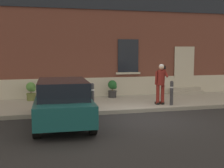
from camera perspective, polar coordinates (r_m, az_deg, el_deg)
ground_plane at (r=10.58m, az=5.85°, el=-6.77°), size 80.00×80.00×0.00m
sidewalk at (r=13.18m, az=1.68°, el=-3.78°), size 24.00×3.60×0.15m
curb_edge at (r=11.43m, az=4.23°, el=-5.38°), size 24.00×0.12×0.15m
building_facade at (r=15.43m, az=-0.82°, el=11.32°), size 24.00×1.52×7.50m
entrance_stoop at (r=16.11m, az=14.37°, el=-1.36°), size 1.83×0.64×0.32m
hatchback_car_teal at (r=9.62m, az=-9.78°, el=-3.37°), size 1.91×4.12×1.50m
bollard_near_person at (r=12.39m, az=11.76°, el=-1.58°), size 0.15×0.15×1.04m
bollard_far_left at (r=11.33m, az=-3.92°, el=-2.20°), size 0.15×0.15×1.04m
person_on_phone at (r=12.39m, az=9.65°, el=0.51°), size 0.51×0.48×1.75m
planter_olive at (r=13.85m, az=-15.77°, el=-1.30°), size 0.44×0.44×0.86m
planter_cream at (r=14.07m, az=-7.83°, el=-1.00°), size 0.44×0.44×0.86m
planter_charcoal at (r=14.19m, az=0.10°, el=-0.88°), size 0.44×0.44×0.86m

